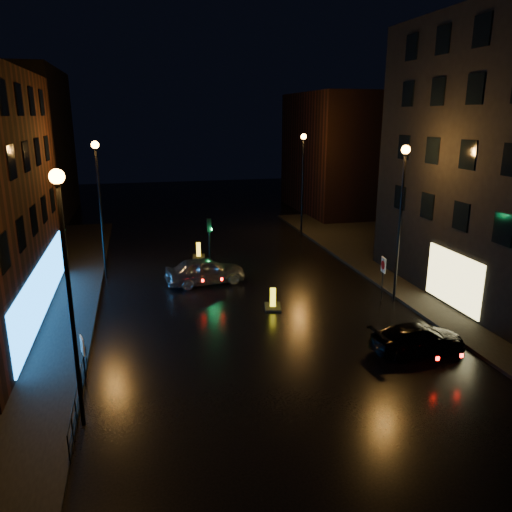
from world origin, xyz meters
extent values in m
plane|color=black|center=(0.00, 0.00, 0.00)|extent=(120.00, 120.00, 0.00)
cube|color=black|center=(14.00, 8.00, 0.07)|extent=(12.00, 44.00, 0.15)
cube|color=black|center=(-16.00, 35.00, 7.00)|extent=(8.00, 16.00, 14.00)
cube|color=black|center=(15.00, 32.00, 6.00)|extent=(8.00, 14.00, 12.00)
cylinder|color=black|center=(-7.80, -2.00, 4.00)|extent=(0.14, 0.14, 8.00)
cylinder|color=black|center=(-7.80, -2.00, 8.00)|extent=(0.20, 0.20, 0.25)
sphere|color=orange|center=(-7.80, -2.00, 8.15)|extent=(0.44, 0.44, 0.44)
cylinder|color=black|center=(-7.80, 14.00, 4.00)|extent=(0.14, 0.14, 8.00)
cylinder|color=black|center=(-7.80, 14.00, 8.00)|extent=(0.20, 0.20, 0.25)
sphere|color=orange|center=(-7.80, 14.00, 8.15)|extent=(0.44, 0.44, 0.44)
cylinder|color=black|center=(7.80, 6.00, 4.00)|extent=(0.14, 0.14, 8.00)
cylinder|color=black|center=(7.80, 6.00, 8.00)|extent=(0.20, 0.20, 0.25)
sphere|color=orange|center=(7.80, 6.00, 8.15)|extent=(0.44, 0.44, 0.44)
cylinder|color=black|center=(7.80, 22.00, 4.00)|extent=(0.14, 0.14, 8.00)
cylinder|color=black|center=(7.80, 22.00, 8.00)|extent=(0.20, 0.20, 0.25)
sphere|color=orange|center=(7.80, 22.00, 8.15)|extent=(0.44, 0.44, 0.44)
cube|color=black|center=(-1.20, 14.00, 0.06)|extent=(1.40, 2.40, 0.12)
cylinder|color=black|center=(-1.20, 14.00, 1.40)|extent=(0.12, 0.12, 2.80)
cube|color=black|center=(-1.20, 14.00, 3.00)|extent=(0.28, 0.22, 0.90)
cylinder|color=#0CFF59|center=(-1.06, 14.00, 2.72)|extent=(0.05, 0.18, 0.18)
cylinder|color=black|center=(-8.00, -1.00, 0.97)|extent=(0.05, 6.00, 0.05)
cylinder|color=black|center=(-8.00, -1.00, 0.50)|extent=(0.04, 6.00, 0.04)
cylinder|color=black|center=(-8.00, -4.00, 0.50)|extent=(0.04, 0.04, 1.00)
cylinder|color=black|center=(-8.00, -1.00, 0.50)|extent=(0.04, 0.04, 1.00)
cylinder|color=black|center=(-8.00, 2.00, 0.50)|extent=(0.04, 0.04, 1.00)
imported|color=#A6A9AD|center=(-1.88, 11.29, 0.81)|extent=(4.97, 2.53, 1.62)
imported|color=black|center=(5.72, 0.14, 0.61)|extent=(4.30, 1.95, 1.22)
cube|color=black|center=(1.02, 6.48, 0.05)|extent=(1.09, 1.40, 0.10)
cube|color=yellow|center=(1.02, 6.48, 0.57)|extent=(0.33, 0.25, 1.04)
cube|color=black|center=(1.02, 6.48, 0.57)|extent=(0.31, 0.09, 0.63)
cube|color=black|center=(-1.57, 17.06, 0.05)|extent=(1.01, 1.37, 0.10)
cube|color=yellow|center=(-1.57, 17.06, 0.58)|extent=(0.32, 0.23, 1.05)
cube|color=black|center=(-1.57, 17.06, 0.58)|extent=(0.31, 0.07, 0.63)
cylinder|color=black|center=(-7.90, 0.39, 1.00)|extent=(0.05, 0.05, 2.01)
cube|color=white|center=(-7.90, 0.39, 1.73)|extent=(0.18, 0.49, 0.68)
cylinder|color=#B20C0C|center=(-7.87, 0.39, 1.73)|extent=(0.13, 0.39, 0.40)
cylinder|color=black|center=(7.05, 6.04, 1.20)|extent=(0.07, 0.07, 2.40)
cube|color=silver|center=(7.05, 6.04, 2.08)|extent=(0.13, 0.60, 0.82)
cylinder|color=#B20C0C|center=(7.02, 6.05, 2.08)|extent=(0.08, 0.48, 0.48)
camera|label=1|loc=(-5.61, -17.26, 9.85)|focal=35.00mm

